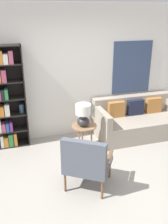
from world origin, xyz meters
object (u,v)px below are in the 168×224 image
couch (137,121)px  side_table (84,128)px  table_lamp (83,114)px  bookshelf (0,100)px  armchair (86,161)px

couch → side_table: 1.36m
side_table → table_lamp: (-0.03, -0.02, 0.30)m
bookshelf → side_table: bearing=-22.0°
side_table → table_lamp: table_lamp is taller
armchair → side_table: 1.18m
bookshelf → armchair: bookshelf is taller
armchair → table_lamp: size_ratio=2.05×
armchair → bookshelf: bearing=123.7°
bookshelf → armchair: bearing=-56.3°
table_lamp → side_table: bearing=42.8°
side_table → table_lamp: bearing=-137.2°
bookshelf → armchair: (1.16, -1.73, -0.48)m
armchair → side_table: (0.32, 1.13, -0.03)m
bookshelf → couch: bookshelf is taller
armchair → couch: size_ratio=0.48×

